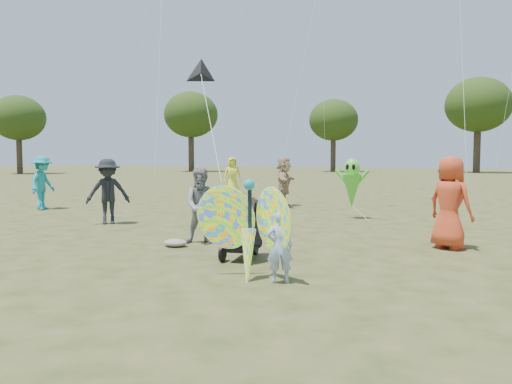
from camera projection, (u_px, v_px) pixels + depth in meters
ground at (228, 264)px, 8.30m from camera, size 160.00×160.00×0.00m
child_girl at (280, 247)px, 7.01m from camera, size 0.45×0.40×1.03m
adult_man at (202, 206)px, 10.22m from camera, size 0.95×0.87×1.56m
grey_bag at (175, 243)px, 9.90m from camera, size 0.48×0.39×0.15m
crowd_a at (450, 203)px, 9.61m from camera, size 1.04×0.92×1.80m
crowd_b at (108, 192)px, 13.20m from camera, size 1.27×1.21×1.73m
crowd_d at (284, 182)px, 17.94m from camera, size 0.88×1.73×1.79m
crowd_e at (443, 197)px, 12.79m from camera, size 0.67×0.81×1.51m
crowd_g at (232, 175)px, 24.31m from camera, size 1.04×0.99×1.79m
crowd_i at (43, 183)px, 16.97m from camera, size 0.97×1.31×1.82m
jogging_stroller at (246, 224)px, 8.66m from camera, size 0.60×1.09×1.09m
butterfly_kite at (249, 230)px, 7.22m from camera, size 1.74×0.75×1.66m
delta_kite_rig at (201, 74)px, 12.39m from camera, size 2.15×2.28×3.01m
alien_kite at (352, 185)px, 14.34m from camera, size 1.12×0.69×1.74m
tree_line at (494, 103)px, 46.69m from camera, size 91.78×33.60×10.79m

